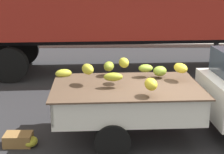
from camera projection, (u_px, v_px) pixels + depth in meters
name	position (u px, v px, depth m)	size (l,w,h in m)	color
ground	(181.00, 141.00, 6.70)	(220.00, 220.00, 0.00)	#28282B
curb_strip	(137.00, 44.00, 16.29)	(80.00, 0.80, 0.16)	gray
fallen_banana_bunch_near_tailgate	(31.00, 142.00, 6.46)	(0.32, 0.25, 0.18)	gold
produce_crate	(18.00, 139.00, 6.50)	(0.52, 0.36, 0.23)	olive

